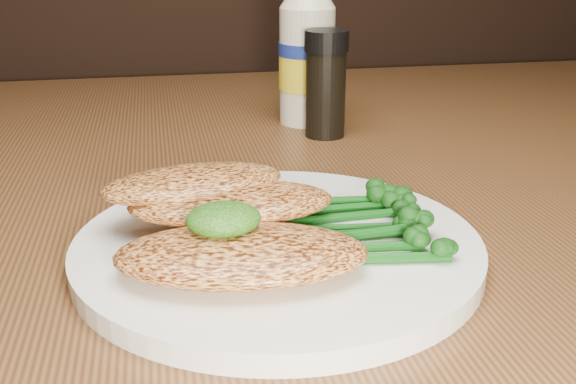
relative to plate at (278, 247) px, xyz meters
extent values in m
cylinder|color=white|center=(0.00, 0.00, 0.00)|extent=(0.25, 0.25, 0.01)
ellipsoid|color=#EC964B|center=(-0.03, -0.04, 0.02)|extent=(0.15, 0.09, 0.02)
ellipsoid|color=#EC964B|center=(-0.03, 0.02, 0.03)|extent=(0.13, 0.07, 0.02)
ellipsoid|color=#EC964B|center=(-0.05, 0.04, 0.03)|extent=(0.13, 0.08, 0.02)
ellipsoid|color=#123307|center=(-0.04, -0.03, 0.03)|extent=(0.05, 0.04, 0.02)
camera|label=1|loc=(-0.07, -0.38, 0.18)|focal=42.83mm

